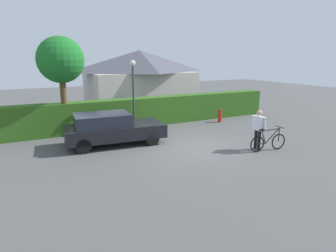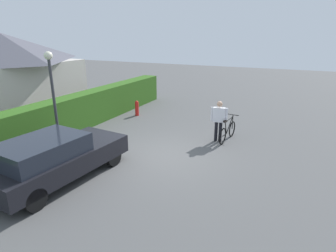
{
  "view_description": "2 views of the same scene",
  "coord_description": "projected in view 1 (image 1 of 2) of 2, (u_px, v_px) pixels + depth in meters",
  "views": [
    {
      "loc": [
        -6.38,
        -9.95,
        3.76
      ],
      "look_at": [
        -1.25,
        -0.04,
        1.11
      ],
      "focal_mm": 30.83,
      "sensor_mm": 36.0,
      "label": 1
    },
    {
      "loc": [
        -8.3,
        -4.12,
        4.18
      ],
      "look_at": [
        0.29,
        -0.07,
        1.05
      ],
      "focal_mm": 29.86,
      "sensor_mm": 36.0,
      "label": 2
    }
  ],
  "objects": [
    {
      "name": "ground_plane",
      "position": [
        193.0,
        148.0,
        12.32
      ],
      "size": [
        60.0,
        60.0,
        0.0
      ],
      "primitive_type": "plane",
      "color": "#505050"
    },
    {
      "name": "hedge_row",
      "position": [
        147.0,
        111.0,
        16.37
      ],
      "size": [
        16.19,
        0.9,
        1.58
      ],
      "primitive_type": "cube",
      "color": "#2F5C1A",
      "rests_on": "ground"
    },
    {
      "name": "house_distant",
      "position": [
        140.0,
        79.0,
        21.73
      ],
      "size": [
        7.89,
        4.99,
        4.29
      ],
      "color": "beige",
      "rests_on": "ground"
    },
    {
      "name": "parked_car_near",
      "position": [
        111.0,
        128.0,
        12.64
      ],
      "size": [
        4.42,
        2.2,
        1.41
      ],
      "color": "black",
      "rests_on": "ground"
    },
    {
      "name": "bicycle",
      "position": [
        268.0,
        142.0,
        11.88
      ],
      "size": [
        1.72,
        0.5,
        0.98
      ],
      "color": "black",
      "rests_on": "ground"
    },
    {
      "name": "person_rider",
      "position": [
        258.0,
        127.0,
        11.9
      ],
      "size": [
        0.26,
        0.67,
        1.68
      ],
      "color": "black",
      "rests_on": "ground"
    },
    {
      "name": "street_lamp",
      "position": [
        133.0,
        86.0,
        14.33
      ],
      "size": [
        0.28,
        0.28,
        3.64
      ],
      "color": "#38383D",
      "rests_on": "ground"
    },
    {
      "name": "tree_kerbside",
      "position": [
        61.0,
        61.0,
        13.57
      ],
      "size": [
        2.19,
        2.19,
        4.76
      ],
      "color": "brown",
      "rests_on": "ground"
    },
    {
      "name": "fire_hydrant",
      "position": [
        220.0,
        115.0,
        17.18
      ],
      "size": [
        0.2,
        0.2,
        0.81
      ],
      "color": "red",
      "rests_on": "ground"
    }
  ]
}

